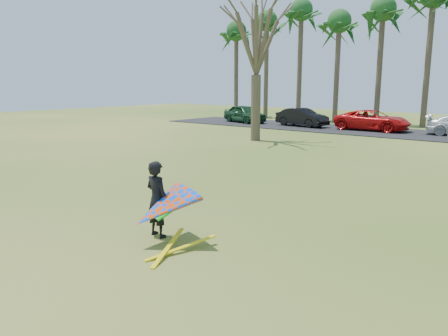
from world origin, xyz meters
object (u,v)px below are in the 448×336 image
Objects in this scene: car_1 at (302,117)px; kite_flyer at (161,207)px; bare_tree_left at (257,30)px; car_0 at (245,114)px; car_2 at (372,120)px.

car_1 is 1.96× the size of kite_flyer.
car_0 is (-8.15, 9.76, -6.03)m from bare_tree_left.
car_0 is at bearing 123.16° from kite_flyer.
car_2 is at bearing 101.10° from kite_flyer.
bare_tree_left is 2.01× the size of car_0.
bare_tree_left is 2.08× the size of car_1.
bare_tree_left is 14.07m from car_0.
car_0 is 31.50m from kite_flyer.
car_2 reaches higher than car_1.
car_1 is 5.90m from car_2.
bare_tree_left is at bearing -122.67° from car_0.
bare_tree_left reaches higher than car_1.
car_0 is 6.05m from car_1.
bare_tree_left is at bearing -158.85° from car_1.
kite_flyer is at bearing -147.97° from car_1.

